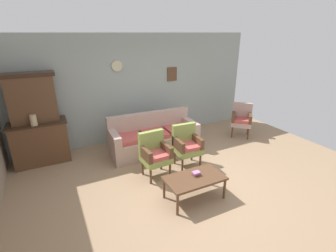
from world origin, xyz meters
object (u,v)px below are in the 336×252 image
object	(u,v)px
floral_couch	(154,138)
armchair_by_doorway	(187,144)
side_cabinet	(41,142)
wingback_chair_by_fireplace	(241,118)
vase_on_cabinet	(33,120)
book_stack_on_table	(196,173)
coffee_table	(195,179)
armchair_row_middle	(155,153)

from	to	relation	value
floral_couch	armchair_by_doorway	world-z (taller)	same
side_cabinet	wingback_chair_by_fireplace	xyz separation A→B (m)	(4.94, -0.83, 0.03)
vase_on_cabinet	book_stack_on_table	world-z (taller)	vase_on_cabinet
side_cabinet	coffee_table	distance (m)	3.47
vase_on_cabinet	armchair_by_doorway	bearing A→B (deg)	-26.37
wingback_chair_by_fireplace	armchair_row_middle	bearing A→B (deg)	-164.95
floral_couch	coffee_table	world-z (taller)	floral_couch
floral_couch	book_stack_on_table	size ratio (longest dim) A/B	14.93
armchair_row_middle	side_cabinet	bearing A→B (deg)	140.75
armchair_row_middle	wingback_chair_by_fireplace	bearing A→B (deg)	15.05
side_cabinet	wingback_chair_by_fireplace	size ratio (longest dim) A/B	1.28
side_cabinet	coffee_table	size ratio (longest dim) A/B	1.16
armchair_row_middle	wingback_chair_by_fireplace	size ratio (longest dim) A/B	1.00
floral_couch	armchair_row_middle	distance (m)	1.12
armchair_row_middle	vase_on_cabinet	bearing A→B (deg)	144.46
side_cabinet	floral_couch	xyz separation A→B (m)	(2.41, -0.61, -0.14)
armchair_row_middle	coffee_table	bearing A→B (deg)	-73.04
floral_couch	armchair_row_middle	bearing A→B (deg)	-112.40
armchair_row_middle	book_stack_on_table	size ratio (longest dim) A/B	6.43
side_cabinet	armchair_by_doorway	xyz separation A→B (m)	(2.75, -1.56, 0.03)
side_cabinet	armchair_by_doorway	size ratio (longest dim) A/B	1.28
side_cabinet	armchair_row_middle	bearing A→B (deg)	-39.25
side_cabinet	wingback_chair_by_fireplace	world-z (taller)	side_cabinet
side_cabinet	vase_on_cabinet	world-z (taller)	vase_on_cabinet
armchair_by_doorway	book_stack_on_table	world-z (taller)	armchair_by_doorway
side_cabinet	vase_on_cabinet	distance (m)	0.60
side_cabinet	book_stack_on_table	distance (m)	3.48
wingback_chair_by_fireplace	floral_couch	bearing A→B (deg)	174.92
vase_on_cabinet	armchair_row_middle	xyz separation A→B (m)	(2.03, -1.45, -0.54)
side_cabinet	armchair_row_middle	distance (m)	2.57
side_cabinet	vase_on_cabinet	xyz separation A→B (m)	(-0.04, -0.17, 0.58)
vase_on_cabinet	coffee_table	size ratio (longest dim) A/B	0.22
coffee_table	book_stack_on_table	distance (m)	0.11
armchair_row_middle	coffee_table	size ratio (longest dim) A/B	0.90
wingback_chair_by_fireplace	book_stack_on_table	world-z (taller)	wingback_chair_by_fireplace
side_cabinet	vase_on_cabinet	size ratio (longest dim) A/B	5.17
armchair_row_middle	armchair_by_doorway	xyz separation A→B (m)	(0.77, 0.06, 0.00)
side_cabinet	floral_couch	size ratio (longest dim) A/B	0.55
vase_on_cabinet	floral_couch	xyz separation A→B (m)	(2.45, -0.43, -0.72)
vase_on_cabinet	armchair_row_middle	size ratio (longest dim) A/B	0.25
side_cabinet	floral_couch	world-z (taller)	side_cabinet
armchair_by_doorway	wingback_chair_by_fireplace	world-z (taller)	same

